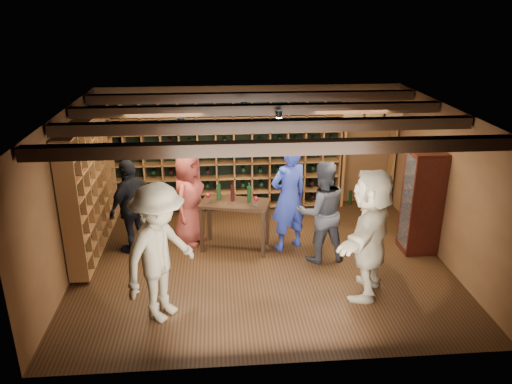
{
  "coord_description": "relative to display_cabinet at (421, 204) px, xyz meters",
  "views": [
    {
      "loc": [
        -0.69,
        -7.28,
        4.07
      ],
      "look_at": [
        -0.08,
        0.2,
        1.16
      ],
      "focal_mm": 35.0,
      "sensor_mm": 36.0,
      "label": 1
    }
  ],
  "objects": [
    {
      "name": "tasting_table",
      "position": [
        -3.13,
        0.32,
        -0.09
      ],
      "size": [
        1.26,
        0.85,
        1.15
      ],
      "rotation": [
        0.0,
        0.0,
        -0.26
      ],
      "color": "black",
      "rests_on": "ground"
    },
    {
      "name": "guest_woman_black",
      "position": [
        -4.85,
        0.39,
        -0.04
      ],
      "size": [
        0.89,
        1.01,
        1.64
      ],
      "primitive_type": "imported",
      "rotation": [
        0.0,
        0.0,
        4.08
      ],
      "color": "black",
      "rests_on": "ground"
    },
    {
      "name": "display_cabinet",
      "position": [
        0.0,
        0.0,
        0.0
      ],
      "size": [
        0.55,
        0.5,
        1.75
      ],
      "color": "#37100B",
      "rests_on": "ground"
    },
    {
      "name": "man_blue_shirt",
      "position": [
        -2.21,
        0.27,
        0.09
      ],
      "size": [
        0.82,
        0.7,
        1.89
      ],
      "primitive_type": "imported",
      "rotation": [
        0.0,
        0.0,
        3.57
      ],
      "color": "navy",
      "rests_on": "ground"
    },
    {
      "name": "guest_red_floral",
      "position": [
        -3.92,
        0.63,
        -0.03
      ],
      "size": [
        0.81,
        0.95,
        1.65
      ],
      "primitive_type": "imported",
      "rotation": [
        0.0,
        0.0,
        1.14
      ],
      "color": "maroon",
      "rests_on": "ground"
    },
    {
      "name": "wine_rack_back",
      "position": [
        -3.24,
        2.13,
        0.29
      ],
      "size": [
        4.65,
        0.3,
        2.2
      ],
      "color": "brown",
      "rests_on": "ground"
    },
    {
      "name": "guest_beige",
      "position": [
        -1.27,
        -1.25,
        0.11
      ],
      "size": [
        1.34,
        1.85,
        1.93
      ],
      "primitive_type": "imported",
      "rotation": [
        0.0,
        0.0,
        4.23
      ],
      "color": "tan",
      "rests_on": "ground"
    },
    {
      "name": "man_grey_suit",
      "position": [
        -1.74,
        -0.18,
        0.0
      ],
      "size": [
        0.91,
        0.75,
        1.72
      ],
      "primitive_type": "imported",
      "rotation": [
        0.0,
        0.0,
        3.26
      ],
      "color": "black",
      "rests_on": "ground"
    },
    {
      "name": "guest_khaki",
      "position": [
        -4.19,
        -1.6,
        0.11
      ],
      "size": [
        1.3,
        1.43,
        1.93
      ],
      "primitive_type": "imported",
      "rotation": [
        0.0,
        0.0,
        0.96
      ],
      "color": "#7D7256",
      "rests_on": "ground"
    },
    {
      "name": "ground",
      "position": [
        -2.71,
        -0.2,
        -0.86
      ],
      "size": [
        6.0,
        6.0,
        0.0
      ],
      "primitive_type": "plane",
      "color": "#311B0D",
      "rests_on": "ground"
    },
    {
      "name": "wine_rack_left",
      "position": [
        -5.54,
        0.62,
        0.29
      ],
      "size": [
        0.3,
        2.65,
        2.2
      ],
      "color": "brown",
      "rests_on": "ground"
    },
    {
      "name": "crate_shelf",
      "position": [
        -0.31,
        2.12,
        0.71
      ],
      "size": [
        1.2,
        0.32,
        2.07
      ],
      "color": "brown",
      "rests_on": "ground"
    },
    {
      "name": "room_shell",
      "position": [
        -2.71,
        -0.15,
        1.56
      ],
      "size": [
        6.0,
        6.0,
        6.0
      ],
      "color": "brown",
      "rests_on": "ground"
    }
  ]
}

